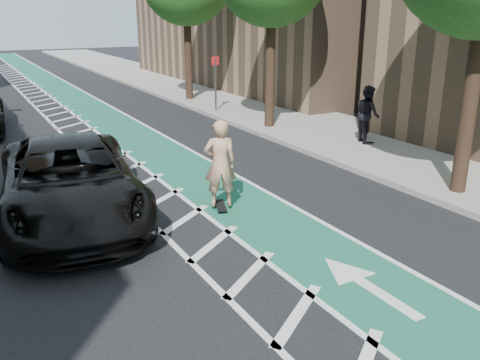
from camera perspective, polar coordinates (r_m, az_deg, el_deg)
ground at (r=9.46m, az=-11.25°, el=-8.96°), size 120.00×120.00×0.00m
bike_lane at (r=19.36m, az=-12.29°, el=5.11°), size 2.00×90.00×0.01m
buffer_strip at (r=18.99m, az=-16.61°, el=4.51°), size 1.40×90.00×0.01m
sidewalk_right at (r=22.08m, az=4.09°, el=7.25°), size 5.00×90.00×0.15m
curb_right at (r=20.85m, az=-1.58°, el=6.65°), size 0.12×90.00×0.16m
sign_post at (r=22.65m, az=-2.76°, el=10.83°), size 0.35×0.08×2.47m
skateboard at (r=11.62m, az=-2.19°, el=-2.90°), size 0.45×0.76×0.10m
skateboarder at (r=11.30m, az=-2.25°, el=1.87°), size 0.84×0.69×1.98m
suv_near at (r=11.47m, az=-18.54°, el=-0.11°), size 3.56×6.40×1.69m
pedestrian at (r=17.44m, az=14.13°, el=7.20°), size 0.96×1.09×1.88m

